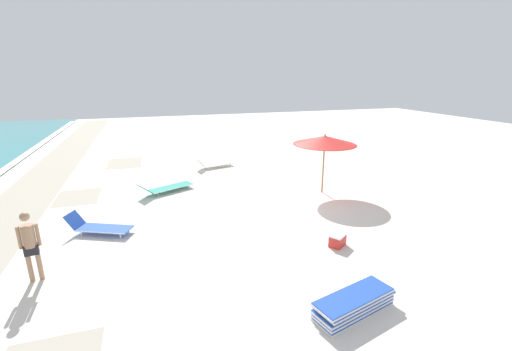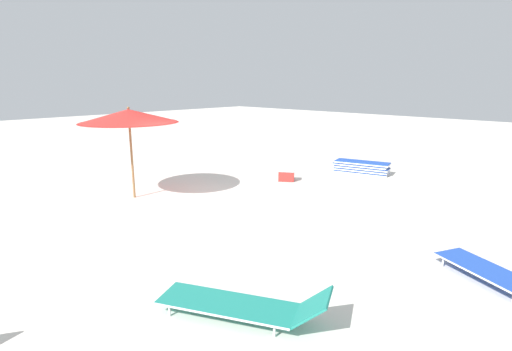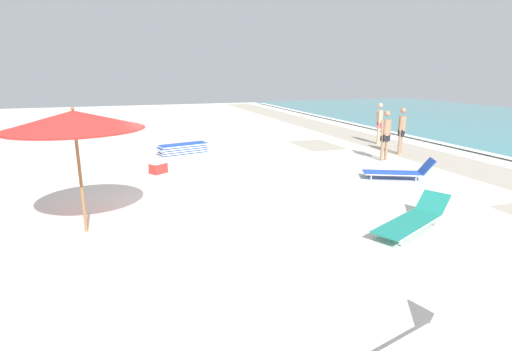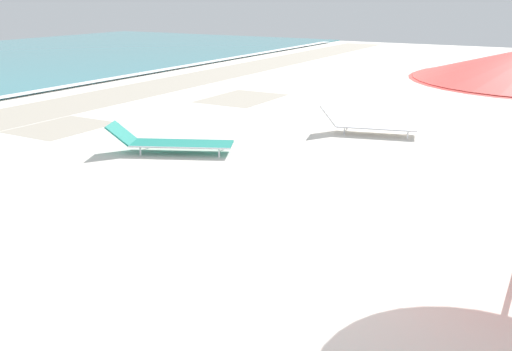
% 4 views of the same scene
% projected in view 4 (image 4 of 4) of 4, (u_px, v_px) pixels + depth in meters
% --- Properties ---
extents(ground_plane, '(60.00, 60.00, 0.16)m').
position_uv_depth(ground_plane, '(285.00, 259.00, 6.58)').
color(ground_plane, silver).
extents(sun_lounger_beside_umbrella, '(1.54, 2.35, 0.54)m').
position_uv_depth(sun_lounger_beside_umbrella, '(170.00, 142.00, 10.66)').
color(sun_lounger_beside_umbrella, '#1E8475').
rests_on(sun_lounger_beside_umbrella, ground_plane).
extents(sun_lounger_near_water_left, '(1.11, 2.12, 0.61)m').
position_uv_depth(sun_lounger_near_water_left, '(366.00, 123.00, 12.12)').
color(sun_lounger_near_water_left, white).
rests_on(sun_lounger_near_water_left, ground_plane).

